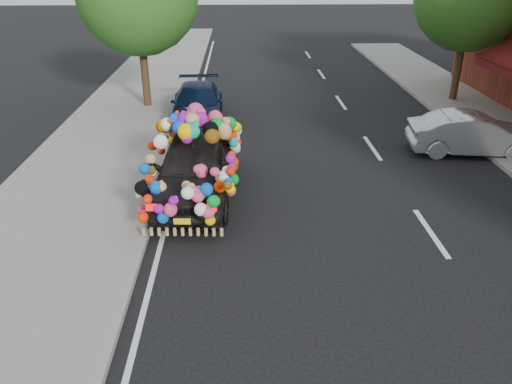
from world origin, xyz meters
TOP-DOWN VIEW (x-y plane):
  - ground at (0.00, 0.00)m, footprint 100.00×100.00m
  - sidewalk at (-4.30, 0.00)m, footprint 4.00×60.00m
  - kerb at (-2.35, 0.00)m, footprint 0.15×60.00m
  - lane_markings at (3.60, 0.00)m, footprint 6.00×50.00m
  - plush_art_car at (-1.44, 2.00)m, footprint 2.33×4.63m
  - navy_sedan at (-1.80, 7.76)m, footprint 1.85×4.28m
  - silver_hatchback at (6.34, 4.46)m, footprint 3.75×1.70m

SIDE VIEW (x-z plane):
  - ground at x=0.00m, z-range 0.00..0.00m
  - lane_markings at x=3.60m, z-range 0.00..0.01m
  - sidewalk at x=-4.30m, z-range 0.00..0.12m
  - kerb at x=-2.35m, z-range 0.00..0.13m
  - silver_hatchback at x=6.34m, z-range 0.00..1.19m
  - navy_sedan at x=-1.80m, z-range 0.00..1.23m
  - plush_art_car at x=-1.44m, z-range 0.02..2.15m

